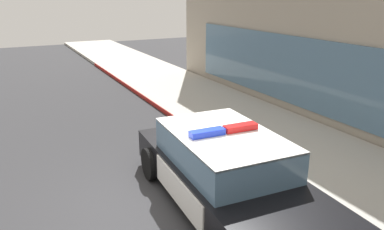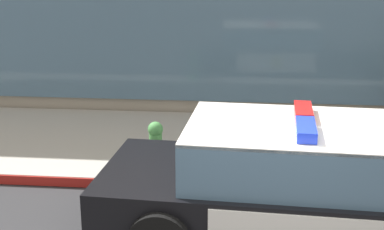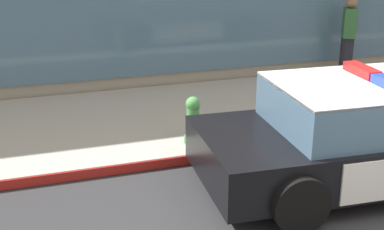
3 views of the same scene
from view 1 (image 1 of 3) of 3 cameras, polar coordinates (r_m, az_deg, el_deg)
ground at (r=7.31m, az=-3.18°, el=-12.87°), size 48.00×48.00×0.00m
sidewalk at (r=9.28m, az=18.67°, el=-6.30°), size 48.00×3.47×0.15m
curb_red_paint at (r=8.19m, az=9.93°, el=-8.91°), size 28.80×0.04×0.14m
police_cruiser at (r=6.88m, az=5.27°, el=-8.59°), size 5.03×2.30×1.49m
fire_hydrant at (r=9.34m, az=6.81°, el=-2.42°), size 0.34×0.39×0.73m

